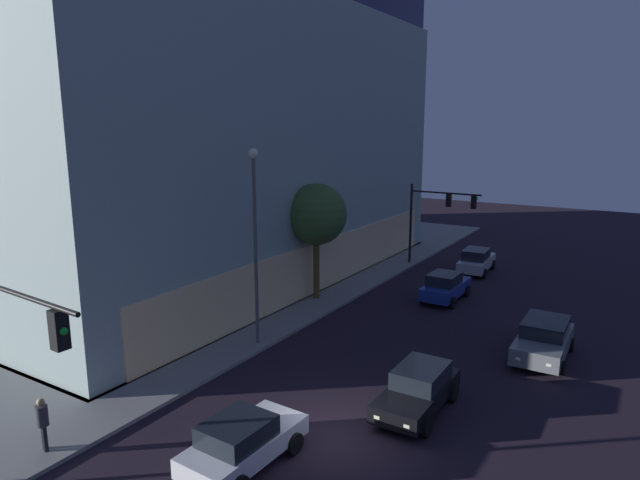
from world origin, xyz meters
name	(u,v)px	position (x,y,z in m)	size (l,w,h in m)	color
ground_plane	(335,438)	(0.00, 0.00, 0.00)	(120.00, 120.00, 0.00)	black
modern_building	(168,129)	(13.73, 21.63, 9.91)	(33.39, 25.84, 19.96)	#4C4C51
traffic_light_near_corner	(1,350)	(-7.45, 5.40, 4.60)	(0.55, 5.45, 6.61)	black
traffic_light_far_corner	(437,209)	(23.12, 4.99, 4.28)	(0.35, 5.18, 5.83)	black
street_lamp_sidewalk	(255,226)	(4.87, 7.01, 5.71)	(0.44, 0.44, 9.00)	#525252
sidewalk_tree	(316,215)	(12.10, 8.27, 5.11)	(3.54, 3.54, 6.76)	brown
pedestrian_waiting	(42,420)	(-5.54, 7.28, 1.18)	(0.36, 0.36, 1.75)	black
car_white	(243,441)	(-2.75, 1.63, 0.81)	(4.22, 2.20, 1.58)	silver
car_black	(418,389)	(3.18, -1.62, 0.82)	(4.47, 2.01, 1.59)	black
car_grey	(544,339)	(10.49, -4.62, 0.85)	(4.66, 2.27, 1.67)	slate
car_blue	(445,286)	(16.10, 1.82, 0.84)	(4.24, 2.04, 1.67)	navy
car_silver	(476,261)	(23.35, 2.05, 0.85)	(4.54, 2.13, 1.70)	#B7BABF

